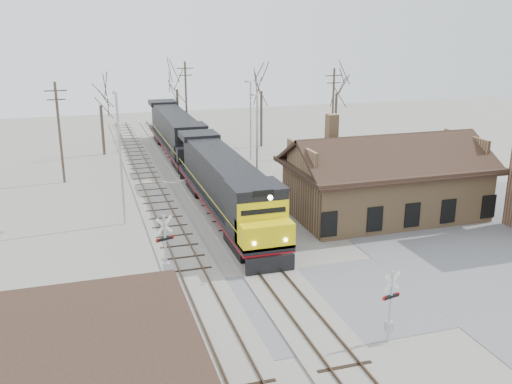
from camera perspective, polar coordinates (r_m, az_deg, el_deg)
ground at (r=31.14m, az=3.96°, el=-11.34°), size 140.00×140.00×0.00m
road at (r=31.14m, az=3.96°, el=-11.32°), size 60.00×9.00×0.03m
track_main at (r=44.26m, az=-3.04°, el=-2.48°), size 3.40×90.00×0.24m
track_siding at (r=43.45m, az=-8.80°, el=-3.04°), size 3.40×90.00×0.24m
depot at (r=45.27m, az=12.76°, el=0.67°), size 15.20×9.31×7.90m
locomotive_lead at (r=43.09m, az=-2.95°, el=0.49°), size 3.30×22.09×4.91m
locomotive_trailing at (r=64.43m, az=-7.94°, el=5.83°), size 3.30×22.09×4.65m
crossbuck_near at (r=27.91m, az=13.27°, el=-11.29°), size 1.03×0.33×3.65m
crossbuck_far at (r=33.38m, az=-9.04°, el=-5.85°), size 1.13×0.48×4.12m
streetlight_a at (r=42.62m, az=-13.46°, el=3.85°), size 0.25×2.04×9.81m
streetlight_b at (r=47.80m, az=0.05°, el=5.09°), size 0.25×2.04×8.84m
streetlight_c at (r=61.96m, az=-0.58°, el=7.61°), size 0.25×2.04×8.47m
utility_pole_a at (r=55.67m, az=-19.05°, el=5.79°), size 2.00×0.24×9.38m
utility_pole_b at (r=69.30m, az=-6.99°, el=8.88°), size 2.00×0.24×10.06m
utility_pole_c at (r=65.07m, az=7.69°, el=8.14°), size 2.00×0.24×9.62m
tree_b at (r=66.24m, az=-15.34°, el=9.14°), size 3.73×3.73×9.14m
tree_c at (r=74.71m, az=-7.93°, el=10.89°), size 4.11×4.11×10.08m
tree_d at (r=68.22m, az=0.55°, el=10.96°), size 4.42×4.42×10.83m
tree_e at (r=69.12m, az=8.10°, el=10.62°), size 4.25×4.25×10.41m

